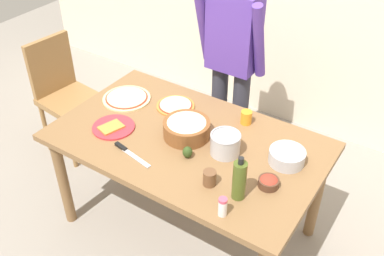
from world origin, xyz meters
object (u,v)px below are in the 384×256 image
(small_sauce_bowl, at_px, (269,182))
(cup_small_brown, at_px, (210,178))
(avocado, at_px, (187,152))
(chair_wooden_left, at_px, (63,90))
(popcorn_bowl, at_px, (187,127))
(chef_knife, at_px, (128,152))
(dining_table, at_px, (187,151))
(person_cook, at_px, (232,57))
(steel_pot, at_px, (225,144))
(pizza_cooked_on_tray, at_px, (175,106))
(olive_oil_bottle, at_px, (239,180))
(cup_orange, at_px, (246,117))
(mixing_bowl_steel, at_px, (287,157))
(plate_with_slice, at_px, (113,127))
(salt_shaker, at_px, (223,207))
(pizza_raw_on_board, at_px, (127,98))

(small_sauce_bowl, bearing_deg, cup_small_brown, -149.37)
(avocado, bearing_deg, chair_wooden_left, 166.09)
(chair_wooden_left, bearing_deg, popcorn_bowl, -8.32)
(popcorn_bowl, height_order, chef_knife, popcorn_bowl)
(cup_small_brown, bearing_deg, dining_table, 140.60)
(cup_small_brown, xyz_separation_m, avocado, (-0.22, 0.12, -0.01))
(person_cook, xyz_separation_m, popcorn_bowl, (0.11, -0.73, -0.12))
(small_sauce_bowl, bearing_deg, steel_pot, 161.07)
(pizza_cooked_on_tray, bearing_deg, avocado, -47.37)
(olive_oil_bottle, bearing_deg, cup_orange, 114.27)
(popcorn_bowl, distance_m, avocado, 0.20)
(pizza_cooked_on_tray, distance_m, popcorn_bowl, 0.33)
(popcorn_bowl, relative_size, mixing_bowl_steel, 1.40)
(plate_with_slice, relative_size, olive_oil_bottle, 1.02)
(chair_wooden_left, distance_m, small_sauce_bowl, 1.94)
(pizza_cooked_on_tray, relative_size, salt_shaker, 2.36)
(steel_pot, bearing_deg, olive_oil_bottle, -49.10)
(dining_table, xyz_separation_m, avocado, (0.09, -0.14, 0.13))
(cup_small_brown, bearing_deg, small_sauce_bowl, 30.63)
(avocado, bearing_deg, salt_shaker, -34.88)
(chair_wooden_left, bearing_deg, pizza_cooked_on_tray, 1.52)
(dining_table, bearing_deg, plate_with_slice, -159.91)
(person_cook, height_order, popcorn_bowl, person_cook)
(chef_knife, bearing_deg, cup_orange, 55.87)
(person_cook, bearing_deg, chef_knife, -94.49)
(pizza_cooked_on_tray, relative_size, chef_knife, 0.86)
(dining_table, bearing_deg, small_sauce_bowl, -9.77)
(dining_table, xyz_separation_m, olive_oil_bottle, (0.48, -0.25, 0.20))
(chair_wooden_left, height_order, pizza_raw_on_board, chair_wooden_left)
(popcorn_bowl, xyz_separation_m, cup_small_brown, (0.33, -0.28, -0.02))
(chair_wooden_left, bearing_deg, pizza_raw_on_board, -6.03)
(cup_small_brown, xyz_separation_m, salt_shaker, (0.16, -0.15, 0.01))
(mixing_bowl_steel, height_order, steel_pot, steel_pot)
(chair_wooden_left, bearing_deg, cup_small_brown, -16.03)
(mixing_bowl_steel, distance_m, avocado, 0.55)
(steel_pot, xyz_separation_m, cup_small_brown, (0.06, -0.27, -0.02))
(cup_small_brown, bearing_deg, chef_knife, -175.92)
(dining_table, height_order, pizza_cooked_on_tray, pizza_cooked_on_tray)
(dining_table, relative_size, person_cook, 0.99)
(avocado, bearing_deg, cup_small_brown, -28.56)
(pizza_cooked_on_tray, bearing_deg, dining_table, -43.41)
(pizza_raw_on_board, bearing_deg, small_sauce_bowl, -11.49)
(salt_shaker, relative_size, chef_knife, 0.37)
(pizza_cooked_on_tray, height_order, popcorn_bowl, popcorn_bowl)
(popcorn_bowl, height_order, cup_orange, popcorn_bowl)
(popcorn_bowl, distance_m, mixing_bowl_steel, 0.60)
(small_sauce_bowl, bearing_deg, popcorn_bowl, 168.32)
(salt_shaker, bearing_deg, steel_pot, 118.43)
(dining_table, height_order, cup_orange, cup_orange)
(chair_wooden_left, bearing_deg, cup_orange, 4.50)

